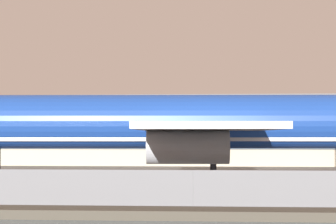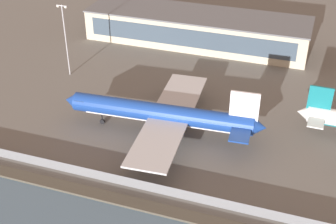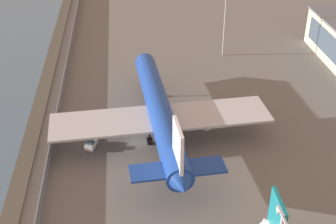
% 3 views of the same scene
% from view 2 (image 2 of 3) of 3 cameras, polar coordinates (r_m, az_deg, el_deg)
% --- Properties ---
extents(ground_plane, '(500.00, 500.00, 0.00)m').
position_cam_2_polar(ground_plane, '(108.28, -0.37, -4.06)').
color(ground_plane, '#66635E').
extents(shoreline_seawall, '(320.00, 3.00, 0.50)m').
position_cam_2_polar(shoreline_seawall, '(93.40, -4.58, -10.93)').
color(shoreline_seawall, '#474238').
rests_on(shoreline_seawall, ground).
extents(perimeter_fence, '(280.00, 0.10, 2.34)m').
position_cam_2_polar(perimeter_fence, '(95.85, -3.55, -8.81)').
color(perimeter_fence, slate).
rests_on(perimeter_fence, ground).
extents(cargo_jet_blue, '(48.93, 42.14, 14.02)m').
position_cam_2_polar(cargo_jet_blue, '(109.36, -0.46, -0.28)').
color(cargo_jet_blue, '#193D93').
rests_on(cargo_jet_blue, ground).
extents(baggage_tug, '(3.54, 2.53, 1.80)m').
position_cam_2_polar(baggage_tug, '(101.01, -1.49, -6.54)').
color(baggage_tug, white).
rests_on(baggage_tug, ground).
extents(terminal_building, '(73.51, 19.68, 10.20)m').
position_cam_2_polar(terminal_building, '(158.25, 3.55, 10.16)').
color(terminal_building, '#BCB299').
rests_on(terminal_building, ground).
extents(apron_light_mast_apron_east, '(3.20, 0.40, 21.23)m').
position_cam_2_polar(apron_light_mast_apron_east, '(136.82, -12.39, 8.95)').
color(apron_light_mast_apron_east, '#A8A8AD').
rests_on(apron_light_mast_apron_east, ground).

